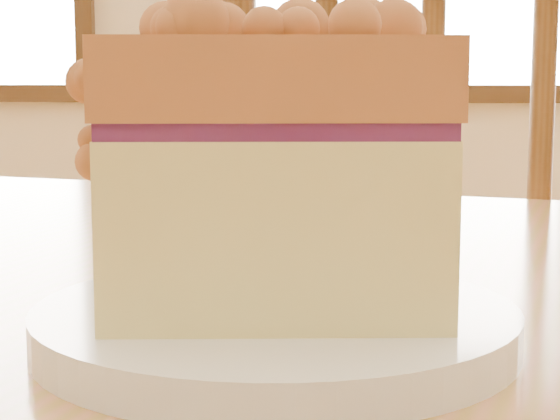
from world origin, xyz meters
name	(u,v)px	position (x,y,z in m)	size (l,w,h in m)	color
cafe_chair_main	(436,382)	(0.22, 0.61, 0.51)	(0.53, 0.53, 1.02)	brown
plate	(275,327)	(0.09, -0.06, 0.76)	(0.20, 0.20, 0.02)	white
cake_slice	(273,162)	(0.09, -0.06, 0.82)	(0.15, 0.11, 0.12)	#FFEB90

